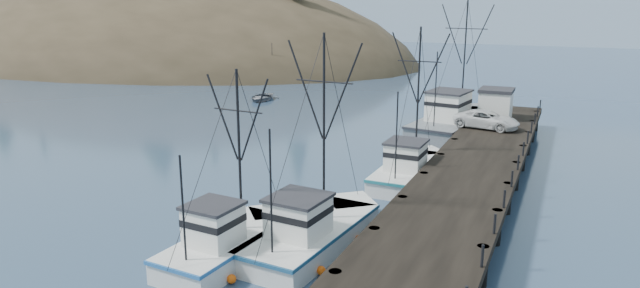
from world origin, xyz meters
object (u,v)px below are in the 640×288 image
(pier_shed, at_px, (496,103))
(trawler_mid, at_px, (232,241))
(pickup_truck, at_px, (487,120))
(trawler_far, at_px, (411,169))
(work_vessel, at_px, (455,122))
(motorboat, at_px, (261,100))
(pier, at_px, (477,162))
(trawler_near, at_px, (314,231))

(pier_shed, bearing_deg, trawler_mid, -105.47)
(pier_shed, height_order, pickup_truck, pier_shed)
(trawler_mid, relative_size, trawler_far, 0.87)
(work_vessel, bearing_deg, trawler_far, -90.23)
(pickup_truck, height_order, motorboat, pickup_truck)
(pier, xyz_separation_m, trawler_near, (-6.26, -14.05, -0.87))
(trawler_far, bearing_deg, pier_shed, 76.42)
(pier, xyz_separation_m, motorboat, (-31.43, 24.45, -1.69))
(trawler_near, relative_size, pier_shed, 3.61)
(work_vessel, bearing_deg, trawler_near, -93.50)
(work_vessel, distance_m, pier_shed, 4.32)
(trawler_mid, distance_m, trawler_far, 16.92)
(trawler_near, height_order, pickup_truck, trawler_near)
(pier, bearing_deg, trawler_near, -114.01)
(pier, distance_m, trawler_near, 15.41)
(trawler_near, height_order, pier_shed, trawler_near)
(pier, height_order, pier_shed, pier_shed)
(trawler_mid, distance_m, pier_shed, 33.06)
(trawler_near, height_order, trawler_mid, trawler_near)
(pickup_truck, xyz_separation_m, motorboat, (-30.57, 14.40, -2.76))
(trawler_near, relative_size, pickup_truck, 2.11)
(pier, xyz_separation_m, pickup_truck, (-0.86, 10.04, 1.07))
(work_vessel, relative_size, pier_shed, 4.97)
(trawler_mid, bearing_deg, pickup_truck, 72.14)
(trawler_near, relative_size, work_vessel, 0.73)
(work_vessel, xyz_separation_m, motorboat, (-26.95, 9.29, -1.23))
(pier_shed, bearing_deg, trawler_far, -103.58)
(pier_shed, xyz_separation_m, motorboat, (-30.66, 9.64, -3.42))
(trawler_far, xyz_separation_m, pickup_truck, (3.68, 10.84, 1.94))
(trawler_far, bearing_deg, trawler_mid, -107.26)
(pier, relative_size, trawler_mid, 4.44)
(pier_shed, bearing_deg, work_vessel, 174.70)
(pier, relative_size, pickup_truck, 8.03)
(motorboat, bearing_deg, trawler_near, -66.21)
(pickup_truck, bearing_deg, trawler_far, 172.02)
(trawler_far, height_order, pier_shed, trawler_far)
(pickup_truck, bearing_deg, pier_shed, 9.72)
(pier, xyz_separation_m, trawler_far, (-4.54, -0.80, -0.87))
(trawler_mid, relative_size, pier_shed, 3.09)
(trawler_near, xyz_separation_m, work_vessel, (1.78, 29.20, 0.41))
(trawler_far, relative_size, work_vessel, 0.71)
(pier, distance_m, trawler_mid, 19.49)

